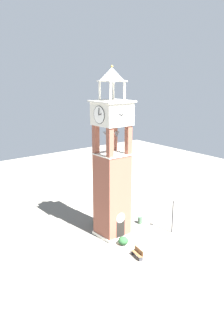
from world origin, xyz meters
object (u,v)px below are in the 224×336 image
at_px(park_bench, 138,253).
at_px(trash_bin, 140,220).
at_px(lamp_post, 173,209).
at_px(clock_tower, 112,171).

distance_m(park_bench, trash_bin, 7.96).
distance_m(lamp_post, trash_bin, 4.84).
xyz_separation_m(clock_tower, lamp_post, (5.72, -3.68, -4.53)).
bearing_deg(park_bench, clock_tower, 78.97).
relative_size(park_bench, lamp_post, 0.40).
bearing_deg(clock_tower, park_bench, -101.03).
relative_size(clock_tower, lamp_post, 4.38).
relative_size(park_bench, trash_bin, 2.07).
bearing_deg(trash_bin, lamp_post, -73.27).
height_order(lamp_post, trash_bin, lamp_post).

